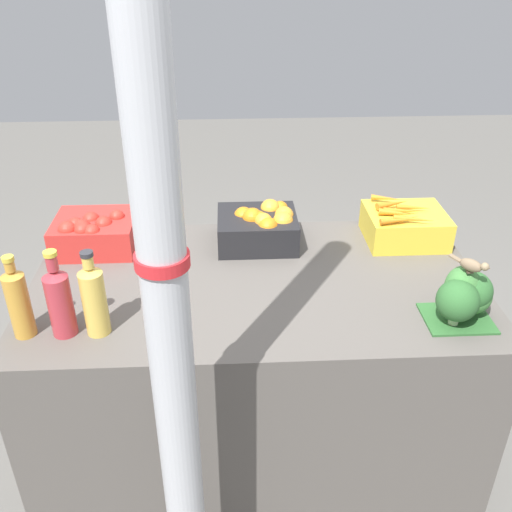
{
  "coord_description": "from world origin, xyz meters",
  "views": [
    {
      "loc": [
        -0.09,
        -1.78,
        1.96
      ],
      "look_at": [
        0.0,
        0.0,
        0.95
      ],
      "focal_mm": 40.0,
      "sensor_mm": 36.0,
      "label": 1
    }
  ],
  "objects_px": {
    "juice_bottle_amber": "(18,302)",
    "sparrow_bird": "(472,265)",
    "orange_crate": "(260,226)",
    "juice_bottle_ruby": "(59,300)",
    "carrot_crate": "(405,225)",
    "broccoli_pile": "(465,295)",
    "juice_bottle_golden": "(94,299)",
    "support_pole": "(166,301)",
    "apple_crate": "(94,232)"
  },
  "relations": [
    {
      "from": "juice_bottle_golden",
      "to": "juice_bottle_ruby",
      "type": "bearing_deg",
      "value": 180.0
    },
    {
      "from": "juice_bottle_amber",
      "to": "juice_bottle_ruby",
      "type": "relative_size",
      "value": 0.95
    },
    {
      "from": "carrot_crate",
      "to": "juice_bottle_ruby",
      "type": "height_order",
      "value": "juice_bottle_ruby"
    },
    {
      "from": "apple_crate",
      "to": "juice_bottle_amber",
      "type": "height_order",
      "value": "juice_bottle_amber"
    },
    {
      "from": "apple_crate",
      "to": "support_pole",
      "type": "bearing_deg",
      "value": -68.1
    },
    {
      "from": "sparrow_bird",
      "to": "apple_crate",
      "type": "bearing_deg",
      "value": -156.84
    },
    {
      "from": "juice_bottle_golden",
      "to": "sparrow_bird",
      "type": "height_order",
      "value": "juice_bottle_golden"
    },
    {
      "from": "support_pole",
      "to": "juice_bottle_amber",
      "type": "relative_size",
      "value": 8.77
    },
    {
      "from": "support_pole",
      "to": "sparrow_bird",
      "type": "xyz_separation_m",
      "value": [
        0.89,
        0.42,
        -0.18
      ]
    },
    {
      "from": "carrot_crate",
      "to": "sparrow_bird",
      "type": "height_order",
      "value": "sparrow_bird"
    },
    {
      "from": "carrot_crate",
      "to": "orange_crate",
      "type": "bearing_deg",
      "value": 179.95
    },
    {
      "from": "orange_crate",
      "to": "juice_bottle_amber",
      "type": "bearing_deg",
      "value": -143.77
    },
    {
      "from": "apple_crate",
      "to": "carrot_crate",
      "type": "relative_size",
      "value": 1.0
    },
    {
      "from": "carrot_crate",
      "to": "sparrow_bird",
      "type": "distance_m",
      "value": 0.6
    },
    {
      "from": "support_pole",
      "to": "sparrow_bird",
      "type": "bearing_deg",
      "value": 24.99
    },
    {
      "from": "broccoli_pile",
      "to": "apple_crate",
      "type": "bearing_deg",
      "value": 157.36
    },
    {
      "from": "orange_crate",
      "to": "sparrow_bird",
      "type": "height_order",
      "value": "sparrow_bird"
    },
    {
      "from": "apple_crate",
      "to": "sparrow_bird",
      "type": "bearing_deg",
      "value": -23.74
    },
    {
      "from": "orange_crate",
      "to": "carrot_crate",
      "type": "distance_m",
      "value": 0.6
    },
    {
      "from": "sparrow_bird",
      "to": "broccoli_pile",
      "type": "bearing_deg",
      "value": 114.08
    },
    {
      "from": "orange_crate",
      "to": "carrot_crate",
      "type": "relative_size",
      "value": 1.0
    },
    {
      "from": "orange_crate",
      "to": "juice_bottle_ruby",
      "type": "height_order",
      "value": "juice_bottle_ruby"
    },
    {
      "from": "apple_crate",
      "to": "juice_bottle_ruby",
      "type": "relative_size",
      "value": 1.07
    },
    {
      "from": "juice_bottle_golden",
      "to": "juice_bottle_amber",
      "type": "bearing_deg",
      "value": 180.0
    },
    {
      "from": "carrot_crate",
      "to": "broccoli_pile",
      "type": "xyz_separation_m",
      "value": [
        0.04,
        -0.55,
        0.02
      ]
    },
    {
      "from": "support_pole",
      "to": "apple_crate",
      "type": "height_order",
      "value": "support_pole"
    },
    {
      "from": "apple_crate",
      "to": "juice_bottle_ruby",
      "type": "distance_m",
      "value": 0.56
    },
    {
      "from": "broccoli_pile",
      "to": "juice_bottle_amber",
      "type": "distance_m",
      "value": 1.42
    },
    {
      "from": "orange_crate",
      "to": "apple_crate",
      "type": "bearing_deg",
      "value": -179.04
    },
    {
      "from": "carrot_crate",
      "to": "juice_bottle_ruby",
      "type": "distance_m",
      "value": 1.37
    },
    {
      "from": "juice_bottle_ruby",
      "to": "juice_bottle_golden",
      "type": "xyz_separation_m",
      "value": [
        0.11,
        -0.0,
        0.0
      ]
    },
    {
      "from": "apple_crate",
      "to": "orange_crate",
      "type": "height_order",
      "value": "orange_crate"
    },
    {
      "from": "juice_bottle_ruby",
      "to": "juice_bottle_amber",
      "type": "bearing_deg",
      "value": -180.0
    },
    {
      "from": "broccoli_pile",
      "to": "sparrow_bird",
      "type": "height_order",
      "value": "sparrow_bird"
    },
    {
      "from": "broccoli_pile",
      "to": "sparrow_bird",
      "type": "relative_size",
      "value": 2.06
    },
    {
      "from": "carrot_crate",
      "to": "juice_bottle_amber",
      "type": "height_order",
      "value": "juice_bottle_amber"
    },
    {
      "from": "juice_bottle_amber",
      "to": "sparrow_bird",
      "type": "distance_m",
      "value": 1.41
    },
    {
      "from": "carrot_crate",
      "to": "juice_bottle_ruby",
      "type": "bearing_deg",
      "value": -155.47
    },
    {
      "from": "support_pole",
      "to": "sparrow_bird",
      "type": "distance_m",
      "value": 1.0
    },
    {
      "from": "apple_crate",
      "to": "juice_bottle_golden",
      "type": "height_order",
      "value": "juice_bottle_golden"
    },
    {
      "from": "support_pole",
      "to": "juice_bottle_amber",
      "type": "distance_m",
      "value": 0.72
    },
    {
      "from": "orange_crate",
      "to": "broccoli_pile",
      "type": "distance_m",
      "value": 0.84
    },
    {
      "from": "orange_crate",
      "to": "juice_bottle_golden",
      "type": "relative_size",
      "value": 1.08
    },
    {
      "from": "juice_bottle_golden",
      "to": "sparrow_bird",
      "type": "relative_size",
      "value": 2.73
    },
    {
      "from": "broccoli_pile",
      "to": "juice_bottle_golden",
      "type": "bearing_deg",
      "value": -179.2
    },
    {
      "from": "carrot_crate",
      "to": "juice_bottle_ruby",
      "type": "xyz_separation_m",
      "value": [
        -1.25,
        -0.57,
        0.06
      ]
    },
    {
      "from": "juice_bottle_amber",
      "to": "juice_bottle_golden",
      "type": "relative_size",
      "value": 0.97
    },
    {
      "from": "orange_crate",
      "to": "juice_bottle_amber",
      "type": "distance_m",
      "value": 0.97
    },
    {
      "from": "juice_bottle_ruby",
      "to": "juice_bottle_golden",
      "type": "height_order",
      "value": "juice_bottle_ruby"
    },
    {
      "from": "orange_crate",
      "to": "juice_bottle_amber",
      "type": "xyz_separation_m",
      "value": [
        -0.78,
        -0.57,
        0.05
      ]
    }
  ]
}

